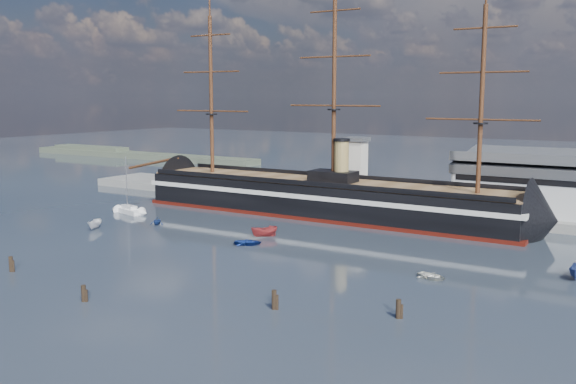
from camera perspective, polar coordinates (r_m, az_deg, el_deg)
The scene contains 15 objects.
ground at distance 128.93m, azimuth -1.53°, elevation -3.42°, with size 600.00×600.00×0.00m, color #232D39.
quay at distance 155.65m, azimuth 8.87°, elevation -1.44°, with size 180.00×18.00×2.00m, color slate.
quay_tower at distance 154.39m, azimuth 6.12°, elevation 2.19°, with size 5.00×5.00×15.00m.
shoreline at distance 290.26m, azimuth -14.38°, elevation 3.31°, with size 120.00×10.00×4.00m.
warship at distance 145.17m, azimuth 2.71°, elevation -0.45°, with size 112.88×16.24×53.94m.
sailboat at distance 151.53m, azimuth -13.94°, elevation -1.54°, with size 8.53×4.43×13.10m.
motorboat_a at distance 135.77m, azimuth -16.78°, elevation -3.18°, with size 5.82×2.13×2.33m, color white.
motorboat_b at distance 116.76m, azimuth -3.58°, elevation -4.71°, with size 3.12×1.25×1.46m, color navy.
motorboat_c at distance 122.76m, azimuth -2.11°, elevation -4.04°, with size 6.41×2.35×2.57m, color #A32F31.
motorboat_d at distance 137.18m, azimuth -11.55°, elevation -2.87°, with size 5.21×2.26×1.91m, color navy.
motorboat_e at distance 97.74m, azimuth 12.66°, elevation -7.56°, with size 2.84×1.14×1.33m, color silver.
piling_near_left at distance 108.03m, azimuth -23.37°, elevation -6.52°, with size 0.64×0.64×3.11m, color black.
piling_near_mid at distance 89.63m, azimuth -17.68°, elevation -9.26°, with size 0.64×0.64×2.93m, color black.
piling_near_right at distance 82.58m, azimuth -1.24°, elevation -10.38°, with size 0.64×0.64×3.23m, color black.
piling_far_right at distance 80.56m, azimuth 9.76°, elevation -11.01°, with size 0.64×0.64×3.10m, color black.
Camera 1 is at (69.16, -65.44, 26.87)m, focal length 40.00 mm.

